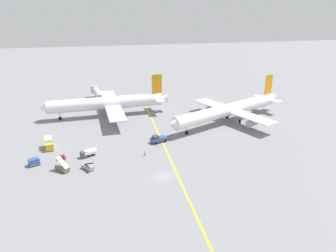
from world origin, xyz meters
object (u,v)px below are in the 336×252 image
(gse_gpu_cart_small, at_px, (62,157))
(gse_belt_loader_portside, at_px, (88,167))
(gse_fuel_bowser_stubby, at_px, (88,152))
(pushback_tug, at_px, (158,139))
(airliner_being_pushed, at_px, (229,110))
(ground_crew_marshaller_foreground, at_px, (145,153))
(gse_container_dolly_flat, at_px, (34,162))
(gse_stair_truck_yellow, at_px, (62,167))
(gse_catering_truck_tall, at_px, (49,143))
(jet_bridge, at_px, (97,92))
(airliner_at_gate_left, at_px, (107,103))

(gse_gpu_cart_small, height_order, gse_belt_loader_portside, gse_belt_loader_portside)
(gse_belt_loader_portside, xyz_separation_m, gse_fuel_bowser_stubby, (0.01, 8.58, 0.51))
(gse_gpu_cart_small, height_order, gse_fuel_bowser_stubby, gse_fuel_bowser_stubby)
(pushback_tug, distance_m, gse_fuel_bowser_stubby, 24.17)
(airliner_being_pushed, bearing_deg, ground_crew_marshaller_foreground, -148.21)
(gse_container_dolly_flat, bearing_deg, gse_stair_truck_yellow, -31.57)
(gse_container_dolly_flat, xyz_separation_m, gse_catering_truck_tall, (2.88, 11.48, 0.58))
(gse_container_dolly_flat, xyz_separation_m, gse_fuel_bowser_stubby, (15.55, 2.66, 0.16))
(gse_catering_truck_tall, relative_size, gse_belt_loader_portside, 1.31)
(ground_crew_marshaller_foreground, bearing_deg, gse_stair_truck_yellow, -169.30)
(gse_catering_truck_tall, bearing_deg, gse_stair_truck_yellow, -71.46)
(airliner_being_pushed, height_order, gse_container_dolly_flat, airliner_being_pushed)
(pushback_tug, bearing_deg, jet_bridge, 109.52)
(pushback_tug, bearing_deg, gse_stair_truck_yellow, -155.31)
(ground_crew_marshaller_foreground, bearing_deg, airliner_being_pushed, 31.79)
(gse_gpu_cart_small, bearing_deg, gse_stair_truck_yellow, -83.33)
(gse_stair_truck_yellow, distance_m, gse_fuel_bowser_stubby, 10.58)
(gse_container_dolly_flat, bearing_deg, gse_catering_truck_tall, 75.93)
(gse_container_dolly_flat, height_order, gse_gpu_cart_small, gse_container_dolly_flat)
(jet_bridge, bearing_deg, ground_crew_marshaller_foreground, -78.03)
(jet_bridge, bearing_deg, gse_fuel_bowser_stubby, -93.21)
(gse_container_dolly_flat, bearing_deg, airliner_at_gate_left, 60.35)
(pushback_tug, xyz_separation_m, gse_gpu_cart_small, (-31.30, -6.72, -0.43))
(airliner_at_gate_left, distance_m, gse_stair_truck_yellow, 48.56)
(gse_stair_truck_yellow, bearing_deg, airliner_being_pushed, 24.18)
(gse_container_dolly_flat, relative_size, gse_belt_loader_portside, 0.82)
(airliner_at_gate_left, height_order, gse_stair_truck_yellow, airliner_at_gate_left)
(gse_catering_truck_tall, bearing_deg, gse_container_dolly_flat, -104.07)
(airliner_being_pushed, xyz_separation_m, gse_gpu_cart_small, (-62.50, -20.40, -4.37))
(gse_fuel_bowser_stubby, bearing_deg, airliner_at_gate_left, 78.60)
(pushback_tug, distance_m, jet_bridge, 59.58)
(pushback_tug, height_order, jet_bridge, jet_bridge)
(gse_stair_truck_yellow, bearing_deg, gse_container_dolly_flat, 148.43)
(gse_container_dolly_flat, bearing_deg, gse_gpu_cart_small, 15.16)
(gse_gpu_cart_small, xyz_separation_m, gse_stair_truck_yellow, (0.85, -7.28, 0.23))
(ground_crew_marshaller_foreground, bearing_deg, gse_belt_loader_portside, -162.94)
(pushback_tug, xyz_separation_m, gse_container_dolly_flat, (-38.92, -8.79, -0.05))
(gse_gpu_cart_small, distance_m, gse_stair_truck_yellow, 7.33)
(ground_crew_marshaller_foreground, bearing_deg, jet_bridge, 101.97)
(pushback_tug, distance_m, gse_belt_loader_portside, 27.63)
(gse_catering_truck_tall, xyz_separation_m, gse_fuel_bowser_stubby, (12.67, -8.83, -0.42))
(airliner_at_gate_left, distance_m, pushback_tug, 35.93)
(gse_stair_truck_yellow, distance_m, jet_bridge, 70.95)
(airliner_at_gate_left, relative_size, gse_catering_truck_tall, 8.60)
(pushback_tug, bearing_deg, airliner_at_gate_left, 116.08)
(gse_stair_truck_yellow, relative_size, jet_bridge, 0.24)
(airliner_at_gate_left, relative_size, gse_belt_loader_portside, 11.31)
(gse_belt_loader_portside, xyz_separation_m, ground_crew_marshaller_foreground, (17.38, 5.33, 0.02))
(airliner_at_gate_left, xyz_separation_m, airliner_being_pushed, (46.89, -18.36, -0.38))
(ground_crew_marshaller_foreground, bearing_deg, gse_catering_truck_tall, 158.10)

